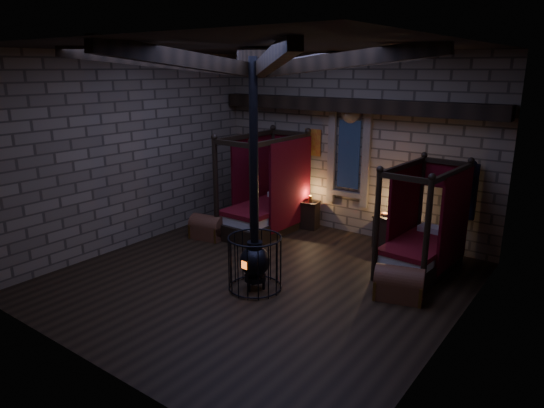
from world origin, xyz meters
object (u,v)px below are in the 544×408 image
Objects in this scene: bed_right at (422,245)px; trunk_left at (208,228)px; bed_left at (266,208)px; stove at (255,257)px; trunk_right at (399,284)px.

bed_right is 2.49× the size of trunk_left.
bed_right reaches higher than trunk_left.
bed_left reaches higher than bed_right.
bed_right is 3.36m from stove.
trunk_right is (4.81, -0.30, 0.01)m from trunk_left.
bed_right is 4.83m from trunk_left.
bed_right is 2.27× the size of trunk_right.
stove is (-2.24, -1.17, 0.34)m from trunk_right.
trunk_left is at bearing -162.63° from bed_right.
bed_left is 2.79× the size of trunk_left.
trunk_left is at bearing -122.12° from bed_left.
trunk_right is at bearing -19.50° from bed_left.
trunk_left is at bearing 160.61° from trunk_right.
bed_left is at bearing 128.79° from stove.
trunk_right is at bearing -81.28° from bed_right.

